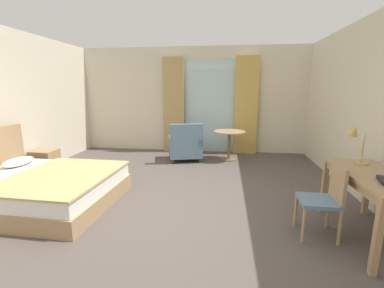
% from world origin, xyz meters
% --- Properties ---
extents(ground, '(6.50, 7.70, 0.10)m').
position_xyz_m(ground, '(0.00, 0.00, -0.05)').
color(ground, '#564C47').
extents(wall_back, '(6.10, 0.12, 2.72)m').
position_xyz_m(wall_back, '(0.00, 3.59, 1.36)').
color(wall_back, beige).
rests_on(wall_back, ground).
extents(balcony_glass_door, '(1.43, 0.02, 2.40)m').
position_xyz_m(balcony_glass_door, '(0.46, 3.51, 1.20)').
color(balcony_glass_door, silver).
rests_on(balcony_glass_door, ground).
extents(curtain_panel_left, '(0.56, 0.10, 2.45)m').
position_xyz_m(curtain_panel_left, '(-0.47, 3.41, 1.23)').
color(curtain_panel_left, tan).
rests_on(curtain_panel_left, ground).
extents(curtain_panel_right, '(0.58, 0.10, 2.45)m').
position_xyz_m(curtain_panel_right, '(1.40, 3.41, 1.23)').
color(curtain_panel_right, tan).
rests_on(curtain_panel_right, ground).
extents(bed, '(2.14, 1.76, 1.06)m').
position_xyz_m(bed, '(-1.81, -0.12, 0.25)').
color(bed, tan).
rests_on(bed, ground).
extents(nightstand, '(0.44, 0.41, 0.46)m').
position_xyz_m(nightstand, '(-2.68, 1.23, 0.23)').
color(nightstand, tan).
rests_on(nightstand, ground).
extents(writing_desk, '(0.61, 1.33, 0.76)m').
position_xyz_m(writing_desk, '(2.52, -0.49, 0.66)').
color(writing_desk, tan).
rests_on(writing_desk, ground).
extents(desk_chair, '(0.42, 0.41, 0.84)m').
position_xyz_m(desk_chair, '(2.03, -0.49, 0.47)').
color(desk_chair, slate).
rests_on(desk_chair, ground).
extents(desk_lamp, '(0.23, 0.31, 0.49)m').
position_xyz_m(desk_lamp, '(2.51, 0.05, 1.09)').
color(desk_lamp, tan).
rests_on(desk_lamp, writing_desk).
extents(armchair_by_window, '(0.90, 0.88, 0.90)m').
position_xyz_m(armchair_by_window, '(-0.03, 2.50, 0.35)').
color(armchair_by_window, slate).
rests_on(armchair_by_window, ground).
extents(round_cafe_table, '(0.74, 0.74, 0.69)m').
position_xyz_m(round_cafe_table, '(0.99, 2.72, 0.52)').
color(round_cafe_table, tan).
rests_on(round_cafe_table, ground).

